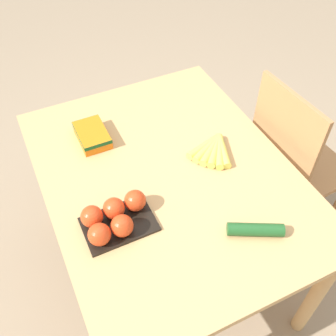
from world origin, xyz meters
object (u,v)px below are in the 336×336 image
Objects in this scene: cucumber_near at (255,230)px; carrot_bag at (92,134)px; chair at (292,163)px; banana_bunch at (213,149)px; tomato_pack at (114,218)px.

carrot_bag is at bearing -152.84° from cucumber_near.
banana_bunch is (-0.04, -0.45, 0.25)m from chair.
banana_bunch is 0.98× the size of cucumber_near.
banana_bunch is 0.41m from cucumber_near.
cucumber_near is (0.37, -0.52, 0.26)m from chair.
tomato_pack is at bearing -119.60° from cucumber_near.
tomato_pack is at bearing 93.86° from chair.
chair is at bearing 125.56° from cucumber_near.
chair is 0.99m from tomato_pack.
banana_bunch is at bearing 170.29° from cucumber_near.
chair reaches higher than carrot_bag.
tomato_pack is 1.30× the size of cucumber_near.
carrot_bag is (-0.33, -0.88, 0.27)m from chair.
chair is 0.97m from carrot_bag.
banana_bunch is 0.75× the size of tomato_pack.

